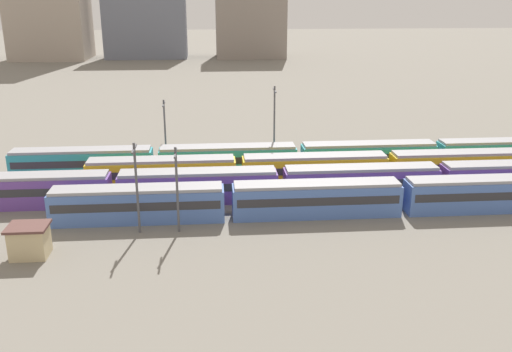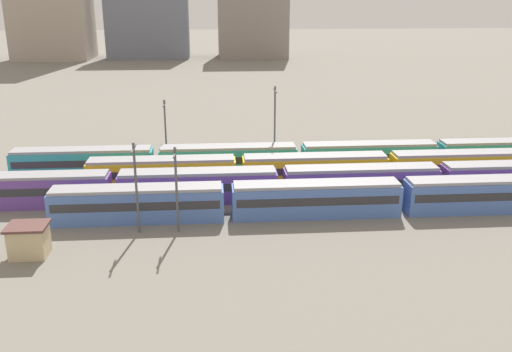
# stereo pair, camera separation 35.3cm
# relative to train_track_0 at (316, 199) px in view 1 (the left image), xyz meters

# --- Properties ---
(ground_plane) EXTENTS (600.00, 600.00, 0.00)m
(ground_plane) POSITION_rel_train_track_0_xyz_m (-19.24, 7.80, -1.90)
(ground_plane) COLOR slate
(train_track_0) EXTENTS (55.80, 3.06, 3.75)m
(train_track_0) POSITION_rel_train_track_0_xyz_m (0.00, 0.00, 0.00)
(train_track_0) COLOR #4C70BC
(train_track_0) RESTS_ON ground_plane
(train_track_1) EXTENTS (112.50, 3.06, 3.75)m
(train_track_1) POSITION_rel_train_track_0_xyz_m (15.67, 5.20, 0.00)
(train_track_1) COLOR #6B429E
(train_track_1) RESTS_ON ground_plane
(train_track_3) EXTENTS (112.50, 3.06, 3.75)m
(train_track_3) POSITION_rel_train_track_0_xyz_m (19.42, 15.60, 0.00)
(train_track_3) COLOR teal
(train_track_3) RESTS_ON ground_plane
(catenary_pole_0) EXTENTS (0.24, 3.20, 9.31)m
(catenary_pole_0) POSITION_rel_train_track_0_xyz_m (-18.46, -3.10, 3.29)
(catenary_pole_0) COLOR #4C4C51
(catenary_pole_0) RESTS_ON ground_plane
(catenary_pole_1) EXTENTS (0.24, 3.20, 9.35)m
(catenary_pole_1) POSITION_rel_train_track_0_xyz_m (-17.27, 18.89, 3.31)
(catenary_pole_1) COLOR #4C4C51
(catenary_pole_1) RESTS_ON ground_plane
(catenary_pole_2) EXTENTS (0.24, 3.20, 8.82)m
(catenary_pole_2) POSITION_rel_train_track_0_xyz_m (-14.55, -3.20, 3.03)
(catenary_pole_2) COLOR #4C4C51
(catenary_pole_2) RESTS_ON ground_plane
(catenary_pole_3) EXTENTS (0.24, 3.20, 10.99)m
(catenary_pole_3) POSITION_rel_train_track_0_xyz_m (-2.46, 18.80, 4.15)
(catenary_pole_3) COLOR #4C4C51
(catenary_pole_3) RESTS_ON ground_plane
(signal_hut) EXTENTS (3.60, 3.00, 3.04)m
(signal_hut) POSITION_rel_train_track_0_xyz_m (-27.75, -7.64, -0.35)
(signal_hut) COLOR #C6B284
(signal_hut) RESTS_ON ground_plane
(distant_building_1) EXTENTS (28.61, 12.75, 30.24)m
(distant_building_1) POSITION_rel_train_track_0_xyz_m (-33.32, 152.61, 13.22)
(distant_building_1) COLOR slate
(distant_building_1) RESTS_ON ground_plane
(distant_building_2) EXTENTS (24.55, 17.65, 33.39)m
(distant_building_2) POSITION_rel_train_track_0_xyz_m (3.93, 152.61, 14.79)
(distant_building_2) COLOR gray
(distant_building_2) RESTS_ON ground_plane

